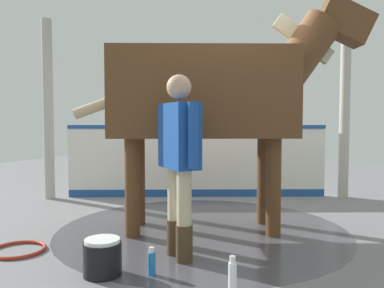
# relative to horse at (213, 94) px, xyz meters

# --- Properties ---
(ground_plane) EXTENTS (16.00, 16.00, 0.02)m
(ground_plane) POSITION_rel_horse_xyz_m (0.34, 0.30, -1.54)
(ground_plane) COLOR gray
(wet_patch) EXTENTS (3.27, 3.27, 0.00)m
(wet_patch) POSITION_rel_horse_xyz_m (-0.05, 0.11, -1.53)
(wet_patch) COLOR #4C4C54
(wet_patch) RESTS_ON ground
(barrier_wall) EXTENTS (1.87, 3.80, 1.17)m
(barrier_wall) POSITION_rel_horse_xyz_m (1.71, 0.95, -0.99)
(barrier_wall) COLOR white
(barrier_wall) RESTS_ON ground
(roof_post_near) EXTENTS (0.16, 0.16, 2.83)m
(roof_post_near) POSITION_rel_horse_xyz_m (2.62, -1.23, -0.12)
(roof_post_near) COLOR #B7B2A8
(roof_post_near) RESTS_ON ground
(roof_post_far) EXTENTS (0.16, 0.16, 2.83)m
(roof_post_far) POSITION_rel_horse_xyz_m (0.59, 3.02, -0.12)
(roof_post_far) COLOR #B7B2A8
(roof_post_far) RESTS_ON ground
(horse) EXTENTS (1.80, 3.10, 2.62)m
(horse) POSITION_rel_horse_xyz_m (0.00, 0.00, 0.00)
(horse) COLOR brown
(horse) RESTS_ON ground
(handler) EXTENTS (0.47, 0.53, 1.64)m
(handler) POSITION_rel_horse_xyz_m (-0.99, -0.07, -0.59)
(handler) COLOR #47331E
(handler) RESTS_ON ground
(wash_bucket) EXTENTS (0.30, 0.30, 0.30)m
(wash_bucket) POSITION_rel_horse_xyz_m (-1.60, 0.31, -1.39)
(wash_bucket) COLOR black
(wash_bucket) RESTS_ON ground
(bottle_shampoo) EXTENTS (0.06, 0.06, 0.27)m
(bottle_shampoo) POSITION_rel_horse_xyz_m (-1.49, -0.74, -1.41)
(bottle_shampoo) COLOR white
(bottle_shampoo) RESTS_ON ground
(bottle_spray) EXTENTS (0.06, 0.06, 0.23)m
(bottle_spray) POSITION_rel_horse_xyz_m (-1.44, -0.04, -1.43)
(bottle_spray) COLOR blue
(bottle_spray) RESTS_ON ground
(hose_coil) EXTENTS (0.51, 0.51, 0.03)m
(hose_coil) POSITION_rel_horse_xyz_m (-1.47, 1.40, -1.52)
(hose_coil) COLOR #B72D1E
(hose_coil) RESTS_ON ground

